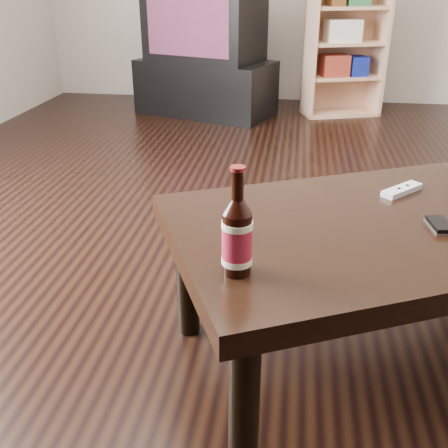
# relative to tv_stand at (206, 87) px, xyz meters

# --- Properties ---
(floor) EXTENTS (5.00, 6.00, 0.01)m
(floor) POSITION_rel_tv_stand_xyz_m (0.90, -2.34, -0.23)
(floor) COLOR black
(floor) RESTS_ON ground
(tv_stand) EXTENTS (1.24, 0.90, 0.45)m
(tv_stand) POSITION_rel_tv_stand_xyz_m (0.00, 0.00, 0.00)
(tv_stand) COLOR black
(tv_stand) RESTS_ON floor
(tv) EXTENTS (1.02, 0.82, 0.66)m
(tv) POSITION_rel_tv_stand_xyz_m (-0.00, -0.00, 0.55)
(tv) COLOR black
(tv) RESTS_ON tv_stand
(bookshelf) EXTENTS (0.69, 0.47, 1.18)m
(bookshelf) POSITION_rel_tv_stand_xyz_m (1.13, 0.15, 0.39)
(bookshelf) COLOR tan
(bookshelf) RESTS_ON floor
(coffee_table) EXTENTS (1.47, 1.21, 0.48)m
(coffee_table) POSITION_rel_tv_stand_xyz_m (1.08, -3.06, 0.19)
(coffee_table) COLOR black
(coffee_table) RESTS_ON floor
(beer_bottle) EXTENTS (0.08, 0.08, 0.26)m
(beer_bottle) POSITION_rel_tv_stand_xyz_m (0.67, -3.42, 0.34)
(beer_bottle) COLOR black
(beer_bottle) RESTS_ON coffee_table
(phone) EXTENTS (0.07, 0.11, 0.02)m
(phone) POSITION_rel_tv_stand_xyz_m (1.19, -3.11, 0.26)
(phone) COLOR #B5B5B7
(phone) RESTS_ON coffee_table
(remote) EXTENTS (0.14, 0.15, 0.02)m
(remote) POSITION_rel_tv_stand_xyz_m (1.13, -2.86, 0.26)
(remote) COLOR #B9B9BB
(remote) RESTS_ON coffee_table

